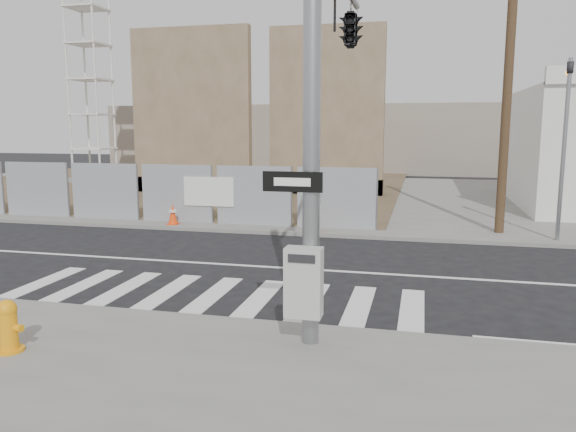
% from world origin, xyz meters
% --- Properties ---
extents(ground, '(100.00, 100.00, 0.00)m').
position_xyz_m(ground, '(0.00, 0.00, 0.00)').
color(ground, black).
rests_on(ground, ground).
extents(sidewalk_far, '(50.00, 20.00, 0.12)m').
position_xyz_m(sidewalk_far, '(0.00, 14.00, 0.06)').
color(sidewalk_far, slate).
rests_on(sidewalk_far, ground).
extents(signal_pole, '(0.96, 5.87, 7.00)m').
position_xyz_m(signal_pole, '(2.49, -2.05, 4.78)').
color(signal_pole, gray).
rests_on(signal_pole, sidewalk_near).
extents(far_signal_pole, '(0.16, 0.20, 5.60)m').
position_xyz_m(far_signal_pole, '(8.00, 4.60, 3.48)').
color(far_signal_pole, gray).
rests_on(far_signal_pole, sidewalk_far).
extents(chain_link_fence, '(24.60, 0.04, 2.00)m').
position_xyz_m(chain_link_fence, '(-10.00, 5.00, 1.12)').
color(chain_link_fence, gray).
rests_on(chain_link_fence, sidewalk_far).
extents(concrete_wall_left, '(6.00, 1.30, 8.00)m').
position_xyz_m(concrete_wall_left, '(-7.00, 13.08, 3.38)').
color(concrete_wall_left, brown).
rests_on(concrete_wall_left, sidewalk_far).
extents(concrete_wall_right, '(5.50, 1.30, 8.00)m').
position_xyz_m(concrete_wall_right, '(-0.50, 14.08, 3.38)').
color(concrete_wall_right, brown).
rests_on(concrete_wall_right, sidewalk_far).
extents(crane_tower, '(2.60, 2.60, 18.15)m').
position_xyz_m(crane_tower, '(-15.00, 17.00, 9.02)').
color(crane_tower, slate).
rests_on(crane_tower, sidewalk_far).
extents(utility_pole_right, '(1.60, 0.28, 10.00)m').
position_xyz_m(utility_pole_right, '(6.50, 5.50, 5.20)').
color(utility_pole_right, '#483521').
rests_on(utility_pole_right, sidewalk_far).
extents(fire_hydrant, '(0.49, 0.47, 0.79)m').
position_xyz_m(fire_hydrant, '(-1.77, -6.21, 0.51)').
color(fire_hydrant, orange).
rests_on(fire_hydrant, sidewalk_near).
extents(traffic_cone_c, '(0.38, 0.38, 0.71)m').
position_xyz_m(traffic_cone_c, '(-4.13, 4.48, 0.46)').
color(traffic_cone_c, '#F83F0D').
rests_on(traffic_cone_c, sidewalk_far).
extents(traffic_cone_d, '(0.49, 0.49, 0.72)m').
position_xyz_m(traffic_cone_d, '(0.79, 4.22, 0.47)').
color(traffic_cone_d, orange).
rests_on(traffic_cone_d, sidewalk_far).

